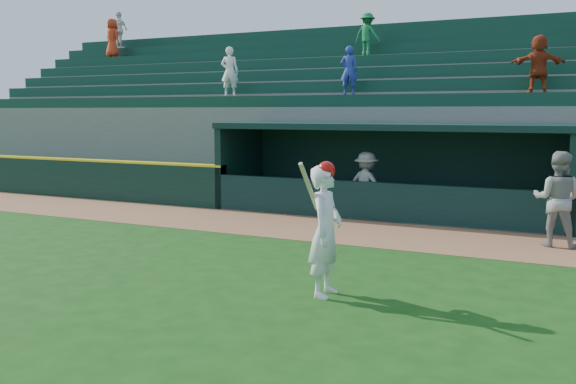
# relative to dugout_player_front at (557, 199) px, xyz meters

# --- Properties ---
(ground) EXTENTS (120.00, 120.00, 0.00)m
(ground) POSITION_rel_dugout_player_front_xyz_m (-4.37, -5.22, -0.99)
(ground) COLOR #164110
(ground) RESTS_ON ground
(warning_track) EXTENTS (40.00, 3.00, 0.01)m
(warning_track) POSITION_rel_dugout_player_front_xyz_m (-4.37, -0.32, -0.98)
(warning_track) COLOR #925D3A
(warning_track) RESTS_ON ground
(field_wall_left) EXTENTS (15.50, 0.30, 1.20)m
(field_wall_left) POSITION_rel_dugout_player_front_xyz_m (-16.62, 1.33, -0.39)
(field_wall_left) COLOR black
(field_wall_left) RESTS_ON ground
(wall_stripe_left) EXTENTS (15.50, 0.32, 0.06)m
(wall_stripe_left) POSITION_rel_dugout_player_front_xyz_m (-16.62, 1.33, 0.24)
(wall_stripe_left) COLOR yellow
(wall_stripe_left) RESTS_ON field_wall_left
(dugout_player_front) EXTENTS (1.00, 0.80, 1.97)m
(dugout_player_front) POSITION_rel_dugout_player_front_xyz_m (0.00, 0.00, 0.00)
(dugout_player_front) COLOR gray
(dugout_player_front) RESTS_ON ground
(dugout_player_inside) EXTENTS (1.24, 0.90, 1.72)m
(dugout_player_inside) POSITION_rel_dugout_player_front_xyz_m (-4.77, 1.84, -0.13)
(dugout_player_inside) COLOR #A4A49F
(dugout_player_inside) RESTS_ON ground
(dugout) EXTENTS (9.40, 2.80, 2.46)m
(dugout) POSITION_rel_dugout_player_front_xyz_m (-4.37, 2.78, 0.37)
(dugout) COLOR slate
(dugout) RESTS_ON ground
(stands) EXTENTS (34.50, 6.31, 7.14)m
(stands) POSITION_rel_dugout_player_front_xyz_m (-4.36, 7.35, 1.41)
(stands) COLOR slate
(stands) RESTS_ON ground
(batter_at_plate) EXTENTS (0.52, 0.86, 2.06)m
(batter_at_plate) POSITION_rel_dugout_player_front_xyz_m (-2.87, -5.38, 0.03)
(batter_at_plate) COLOR white
(batter_at_plate) RESTS_ON ground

